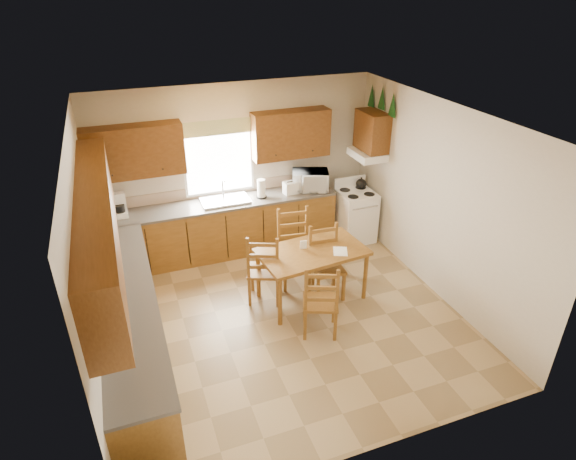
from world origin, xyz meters
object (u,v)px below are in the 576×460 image
object	(u,v)px
stove	(355,216)
dining_table	(312,274)
chair_far_left	(327,264)
chair_far_right	(296,249)
chair_near_left	(264,266)
chair_near_right	(320,298)
microwave	(310,180)

from	to	relation	value
stove	dining_table	world-z (taller)	stove
dining_table	chair_far_left	bearing A→B (deg)	-16.49
dining_table	chair_far_left	world-z (taller)	chair_far_left
stove	chair_far_right	size ratio (longest dim) A/B	0.75
chair_near_left	stove	bearing A→B (deg)	-127.86
chair_near_right	chair_far_left	xyz separation A→B (m)	(0.40, 0.68, 0.01)
stove	microwave	xyz separation A→B (m)	(-0.73, 0.30, 0.65)
dining_table	chair_far_left	size ratio (longest dim) A/B	1.37
dining_table	chair_near_right	distance (m)	0.75
stove	chair_far_right	xyz separation A→B (m)	(-1.45, -0.92, 0.14)
chair_near_right	chair_far_left	size ratio (longest dim) A/B	0.99
dining_table	chair_far_right	bearing A→B (deg)	93.42
chair_near_left	chair_near_right	bearing A→B (deg)	138.27
chair_far_right	dining_table	bearing A→B (deg)	-73.49
microwave	chair_near_right	distance (m)	2.57
microwave	chair_far_right	world-z (taller)	microwave
stove	chair_near_left	xyz separation A→B (m)	(-2.01, -1.14, 0.10)
microwave	dining_table	xyz separation A→B (m)	(-0.65, -1.64, -0.70)
stove	chair_near_right	xyz separation A→B (m)	(-1.57, -2.06, 0.09)
chair_far_left	chair_far_right	size ratio (longest dim) A/B	0.92
microwave	dining_table	bearing A→B (deg)	-92.38
chair_far_left	microwave	bearing A→B (deg)	78.61
microwave	chair_near_right	size ratio (longest dim) A/B	0.52
stove	chair_near_right	bearing A→B (deg)	-127.55
chair_near_left	chair_far_left	world-z (taller)	chair_near_left
stove	chair_near_left	world-z (taller)	chair_near_left
dining_table	chair_near_left	distance (m)	0.68
dining_table	chair_near_right	size ratio (longest dim) A/B	1.39
stove	chair_far_left	distance (m)	1.81
microwave	chair_near_right	bearing A→B (deg)	-90.30
microwave	chair_far_right	xyz separation A→B (m)	(-0.72, -1.22, -0.51)
stove	chair_near_left	bearing A→B (deg)	-150.82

